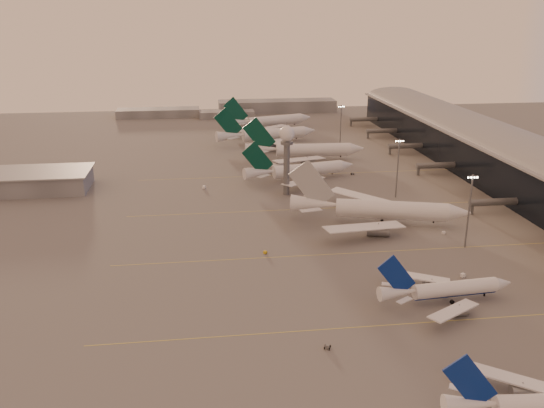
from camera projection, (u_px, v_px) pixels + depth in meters
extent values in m
plane|color=#5A5858|center=(344.00, 351.00, 132.59)|extent=(700.00, 700.00, 0.00)
cube|color=gold|center=(450.00, 321.00, 145.64)|extent=(180.00, 0.25, 0.02)
cube|color=gold|center=(392.00, 251.00, 187.94)|extent=(180.00, 0.25, 0.02)
cube|color=gold|center=(356.00, 207.00, 230.23)|extent=(180.00, 0.25, 0.02)
cube|color=gold|center=(328.00, 174.00, 277.23)|extent=(180.00, 0.25, 0.02)
cube|color=black|center=(528.00, 172.00, 246.28)|extent=(36.00, 360.00, 18.00)
cylinder|color=gray|center=(531.00, 151.00, 243.41)|extent=(10.08, 360.00, 10.08)
cube|color=gray|center=(531.00, 151.00, 243.34)|extent=(40.00, 362.00, 0.80)
cylinder|color=slate|center=(497.00, 202.00, 221.98)|extent=(22.00, 2.80, 2.80)
cube|color=slate|center=(472.00, 209.00, 221.50)|extent=(1.20, 1.20, 4.40)
cylinder|color=slate|center=(439.00, 165.00, 274.62)|extent=(22.00, 2.80, 2.80)
cube|color=slate|center=(418.00, 171.00, 274.13)|extent=(1.20, 1.20, 4.40)
cylinder|color=slate|center=(408.00, 146.00, 314.10)|extent=(22.00, 2.80, 2.80)
cube|color=slate|center=(390.00, 151.00, 313.61)|extent=(1.20, 1.20, 4.40)
cylinder|color=slate|center=(384.00, 131.00, 353.57)|extent=(22.00, 2.80, 2.80)
cube|color=slate|center=(368.00, 135.00, 353.09)|extent=(1.20, 1.20, 4.40)
cylinder|color=slate|center=(366.00, 119.00, 391.17)|extent=(22.00, 2.80, 2.80)
cube|color=slate|center=(351.00, 123.00, 390.68)|extent=(1.20, 1.20, 4.40)
cylinder|color=slate|center=(287.00, 169.00, 242.48)|extent=(2.60, 2.60, 22.00)
cylinder|color=slate|center=(287.00, 143.00, 238.81)|extent=(5.20, 5.20, 1.20)
sphere|color=silver|center=(287.00, 134.00, 237.57)|extent=(6.40, 6.40, 6.40)
cylinder|color=slate|center=(287.00, 125.00, 236.39)|extent=(0.16, 0.16, 2.00)
cylinder|color=slate|center=(469.00, 212.00, 187.00)|extent=(0.56, 0.56, 25.00)
cube|color=slate|center=(473.00, 176.00, 183.18)|extent=(3.60, 0.25, 0.25)
sphere|color=#FFEABF|center=(468.00, 178.00, 183.12)|extent=(0.56, 0.56, 0.56)
sphere|color=#FFEABF|center=(471.00, 177.00, 183.24)|extent=(0.56, 0.56, 0.56)
sphere|color=#FFEABF|center=(474.00, 177.00, 183.36)|extent=(0.56, 0.56, 0.56)
sphere|color=#FFEABF|center=(477.00, 177.00, 183.49)|extent=(0.56, 0.56, 0.56)
cylinder|color=slate|center=(398.00, 169.00, 238.09)|extent=(0.56, 0.56, 25.00)
cube|color=slate|center=(400.00, 140.00, 234.26)|extent=(3.60, 0.25, 0.25)
sphere|color=#FFEABF|center=(396.00, 141.00, 234.21)|extent=(0.56, 0.56, 0.56)
sphere|color=#FFEABF|center=(398.00, 141.00, 234.33)|extent=(0.56, 0.56, 0.56)
sphere|color=#FFEABF|center=(401.00, 141.00, 234.45)|extent=(0.56, 0.56, 0.56)
sphere|color=#FFEABF|center=(403.00, 141.00, 234.57)|extent=(0.56, 0.56, 0.56)
cylinder|color=slate|center=(341.00, 127.00, 322.44)|extent=(0.56, 0.56, 25.00)
cube|color=slate|center=(341.00, 106.00, 318.61)|extent=(3.60, 0.25, 0.25)
sphere|color=#FFEABF|center=(339.00, 107.00, 318.56)|extent=(0.56, 0.56, 0.56)
sphere|color=#FFEABF|center=(340.00, 107.00, 318.68)|extent=(0.56, 0.56, 0.56)
sphere|color=#FFEABF|center=(342.00, 107.00, 318.80)|extent=(0.56, 0.56, 0.56)
sphere|color=#FFEABF|center=(344.00, 107.00, 318.92)|extent=(0.56, 0.56, 0.56)
cube|color=slate|center=(158.00, 113.00, 425.08)|extent=(60.00, 18.00, 6.00)
cube|color=slate|center=(277.00, 106.00, 444.98)|extent=(90.00, 20.00, 9.00)
cube|color=slate|center=(227.00, 114.00, 421.94)|extent=(40.00, 15.00, 5.00)
cone|color=silver|center=(469.00, 407.00, 108.16)|extent=(10.26, 4.87, 4.04)
cube|color=silver|center=(504.00, 379.00, 118.43)|extent=(16.59, 12.66, 1.27)
cylinder|color=gray|center=(521.00, 393.00, 116.91)|extent=(4.80, 3.01, 2.63)
cube|color=gray|center=(522.00, 388.00, 116.55)|extent=(0.34, 0.29, 1.62)
cube|color=navy|center=(470.00, 384.00, 106.54)|extent=(11.09, 1.31, 12.05)
cube|color=silver|center=(461.00, 391.00, 112.48)|extent=(4.83, 3.84, 0.27)
cylinder|color=silver|center=(455.00, 290.00, 154.49)|extent=(23.87, 5.83, 4.02)
cylinder|color=navy|center=(455.00, 293.00, 154.78)|extent=(23.31, 4.67, 2.90)
cone|color=silver|center=(502.00, 285.00, 157.23)|extent=(4.87, 4.36, 4.02)
cone|color=silver|center=(397.00, 294.00, 151.08)|extent=(10.19, 4.77, 4.02)
cube|color=silver|center=(453.00, 313.00, 144.41)|extent=(16.55, 12.51, 1.26)
cylinder|color=gray|center=(458.00, 313.00, 147.72)|extent=(4.76, 2.96, 2.61)
cube|color=gray|center=(459.00, 309.00, 147.36)|extent=(0.34, 0.29, 1.61)
cube|color=silver|center=(419.00, 279.00, 162.78)|extent=(17.25, 10.47, 1.26)
cylinder|color=gray|center=(431.00, 287.00, 161.75)|extent=(4.76, 2.96, 2.61)
cube|color=gray|center=(432.00, 283.00, 161.39)|extent=(0.34, 0.29, 1.61)
cube|color=navy|center=(396.00, 277.00, 149.40)|extent=(11.04, 1.22, 11.99)
cube|color=silver|center=(404.00, 302.00, 146.81)|extent=(4.81, 3.79, 0.26)
cube|color=silver|center=(390.00, 286.00, 155.30)|extent=(4.88, 3.28, 0.26)
cylinder|color=black|center=(484.00, 296.00, 157.11)|extent=(0.53, 0.53, 1.06)
cylinder|color=black|center=(443.00, 296.00, 157.15)|extent=(1.20, 0.62, 1.16)
cylinder|color=black|center=(452.00, 304.00, 152.82)|extent=(1.20, 0.62, 1.16)
cylinder|color=silver|center=(391.00, 213.00, 210.36)|extent=(40.42, 17.01, 6.29)
cylinder|color=silver|center=(391.00, 216.00, 210.81)|extent=(39.16, 15.10, 4.53)
cone|color=silver|center=(459.00, 216.00, 207.02)|extent=(9.20, 8.17, 6.29)
cone|color=silver|center=(313.00, 207.00, 214.07)|extent=(17.94, 10.65, 6.29)
cube|color=silver|center=(364.00, 231.00, 196.38)|extent=(29.63, 12.63, 1.87)
cylinder|color=gray|center=(378.00, 234.00, 200.23)|extent=(8.60, 6.05, 4.09)
cube|color=gray|center=(378.00, 230.00, 199.77)|extent=(0.36, 0.33, 2.51)
cube|color=silver|center=(364.00, 200.00, 227.75)|extent=(25.47, 24.82, 1.87)
cylinder|color=gray|center=(376.00, 210.00, 224.18)|extent=(8.60, 6.05, 4.09)
cube|color=gray|center=(376.00, 207.00, 223.72)|extent=(0.36, 0.33, 2.51)
cube|color=#9C9EA3|center=(312.00, 188.00, 211.82)|extent=(16.86, 5.09, 18.65)
cube|color=silver|center=(311.00, 214.00, 206.76)|extent=(8.18, 4.25, 0.25)
cube|color=silver|center=(314.00, 200.00, 221.36)|extent=(7.75, 7.37, 0.25)
cylinder|color=black|center=(433.00, 225.00, 209.46)|extent=(0.51, 0.51, 1.01)
cylinder|color=black|center=(381.00, 220.00, 214.11)|extent=(1.21, 0.79, 1.12)
cylinder|color=black|center=(382.00, 224.00, 209.93)|extent=(1.21, 0.79, 1.12)
cylinder|color=silver|center=(308.00, 171.00, 266.78)|extent=(34.02, 13.16, 5.43)
cylinder|color=silver|center=(308.00, 174.00, 267.17)|extent=(33.00, 11.53, 3.91)
cone|color=silver|center=(346.00, 167.00, 273.59)|extent=(7.61, 6.81, 5.43)
cone|color=silver|center=(259.00, 175.00, 258.48)|extent=(15.00, 8.59, 5.43)
cube|color=silver|center=(304.00, 183.00, 251.74)|extent=(22.06, 20.45, 1.61)
cylinder|color=gray|center=(309.00, 185.00, 256.81)|extent=(7.16, 4.96, 3.53)
cube|color=gray|center=(309.00, 182.00, 256.40)|extent=(0.33, 0.29, 2.17)
cube|color=silver|center=(280.00, 168.00, 276.82)|extent=(25.09, 11.59, 1.61)
cylinder|color=gray|center=(290.00, 173.00, 275.96)|extent=(7.16, 4.96, 3.53)
cube|color=gray|center=(290.00, 170.00, 275.55)|extent=(0.33, 0.29, 2.17)
cube|color=#07372A|center=(258.00, 161.00, 256.17)|extent=(14.61, 3.82, 16.07)
cube|color=silver|center=(264.00, 178.00, 252.58)|extent=(6.58, 6.03, 0.23)
cube|color=silver|center=(254.00, 171.00, 264.12)|extent=(6.89, 3.79, 0.23)
cylinder|color=black|center=(332.00, 176.00, 272.19)|extent=(0.47, 0.47, 0.94)
cylinder|color=black|center=(300.00, 178.00, 268.75)|extent=(1.11, 0.70, 1.03)
cylinder|color=black|center=(304.00, 180.00, 265.10)|extent=(1.11, 0.70, 1.03)
cylinder|color=silver|center=(313.00, 152.00, 301.18)|extent=(38.90, 7.84, 6.24)
cylinder|color=silver|center=(313.00, 154.00, 301.62)|extent=(38.05, 6.06, 4.49)
cone|color=silver|center=(356.00, 151.00, 303.09)|extent=(7.74, 6.54, 6.24)
cone|color=silver|center=(261.00, 151.00, 298.66)|extent=(16.46, 6.91, 6.24)
cube|color=silver|center=(299.00, 162.00, 285.38)|extent=(28.13, 18.01, 1.85)
cylinder|color=gray|center=(307.00, 165.00, 290.22)|extent=(7.65, 4.36, 4.05)
cube|color=gray|center=(307.00, 162.00, 289.75)|extent=(0.33, 0.28, 2.50)
cube|color=silver|center=(291.00, 147.00, 316.09)|extent=(27.51, 19.81, 1.85)
cylinder|color=gray|center=(301.00, 153.00, 313.67)|extent=(7.65, 4.36, 4.05)
cube|color=gray|center=(301.00, 151.00, 313.20)|extent=(0.33, 0.28, 2.50)
cube|color=#07372A|center=(259.00, 137.00, 296.21)|extent=(17.16, 1.09, 18.46)
cube|color=silver|center=(261.00, 155.00, 291.52)|extent=(7.98, 5.57, 0.27)
cube|color=silver|center=(259.00, 148.00, 305.65)|extent=(7.92, 6.03, 0.27)
cylinder|color=black|center=(341.00, 158.00, 303.63)|extent=(0.54, 0.54, 1.08)
cylinder|color=black|center=(306.00, 158.00, 304.37)|extent=(1.20, 0.59, 1.18)
cylinder|color=black|center=(308.00, 160.00, 299.90)|extent=(1.20, 0.59, 1.18)
cylinder|color=silver|center=(274.00, 136.00, 340.45)|extent=(38.68, 15.29, 6.18)
cylinder|color=silver|center=(274.00, 138.00, 340.90)|extent=(37.52, 13.43, 4.45)
cone|color=silver|center=(309.00, 133.00, 348.37)|extent=(8.70, 7.80, 6.18)
cone|color=silver|center=(230.00, 138.00, 330.79)|extent=(17.09, 9.90, 6.18)
cube|color=silver|center=(269.00, 144.00, 323.31)|extent=(24.98, 23.42, 1.83)
cylinder|color=gray|center=(274.00, 147.00, 329.10)|extent=(8.17, 5.70, 4.02)
cube|color=gray|center=(274.00, 144.00, 328.64)|extent=(0.37, 0.34, 2.47)
cube|color=silver|center=(250.00, 133.00, 351.75)|extent=(28.56, 12.97, 1.83)
cylinder|color=gray|center=(259.00, 138.00, 350.82)|extent=(8.17, 5.70, 4.02)
cube|color=gray|center=(259.00, 136.00, 350.36)|extent=(0.37, 0.34, 2.47)
cube|color=#07372A|center=(228.00, 125.00, 328.16)|extent=(16.59, 4.49, 18.29)
cube|color=silver|center=(233.00, 140.00, 324.10)|extent=(7.47, 6.90, 0.27)
cube|color=silver|center=(226.00, 135.00, 337.19)|extent=(7.83, 4.26, 0.27)
cylinder|color=black|center=(296.00, 140.00, 346.72)|extent=(0.53, 0.53, 1.07)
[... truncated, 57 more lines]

